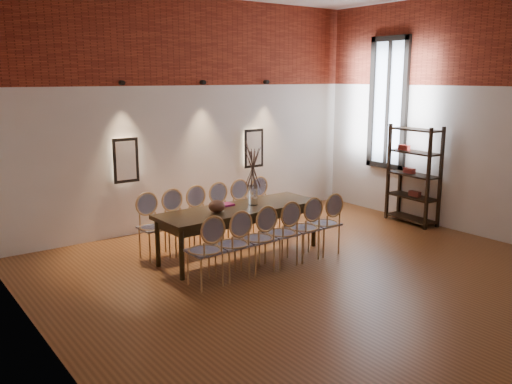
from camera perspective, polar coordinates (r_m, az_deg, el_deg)
floor at (r=7.37m, az=7.34°, el=-9.19°), size 7.00×7.00×0.02m
wall_back at (r=9.77m, az=-6.95°, el=8.15°), size 7.00×0.10×4.00m
wall_left at (r=5.14m, az=-22.18°, el=3.94°), size 0.10×7.00×4.00m
wall_right at (r=9.71m, az=23.20°, el=7.26°), size 0.10×7.00×4.00m
brick_band_back at (r=9.70m, az=-6.93°, el=15.52°), size 7.00×0.02×1.50m
brick_band_left at (r=5.15m, az=-22.54°, el=17.92°), size 0.02×7.00×1.50m
brick_band_right at (r=9.64m, az=23.61°, el=14.66°), size 0.02×7.00×1.50m
niche_left at (r=9.19m, az=-13.62°, el=3.27°), size 0.36×0.06×0.66m
niche_right at (r=10.45m, az=-0.34°, el=4.63°), size 0.36×0.06×0.66m
spot_fixture_left at (r=9.06m, az=-13.94°, el=11.08°), size 0.08×0.10×0.08m
spot_fixture_mid at (r=9.73m, az=-5.60°, el=11.41°), size 0.08×0.10×0.08m
spot_fixture_right at (r=10.52m, az=1.10°, el=11.50°), size 0.08×0.10×0.08m
window_glass at (r=10.79m, az=13.78°, el=9.05°), size 0.02×0.78×2.38m
window_frame at (r=10.77m, az=13.71°, el=9.05°), size 0.08×0.90×2.50m
window_mullion at (r=10.77m, az=13.71°, el=9.05°), size 0.06×0.06×2.40m
dining_table at (r=8.13m, az=-1.67°, el=-4.18°), size 2.59×0.90×0.75m
chair_near_a at (r=6.98m, az=-5.41°, el=-6.17°), size 0.45×0.45×0.94m
chair_near_b at (r=7.21m, az=-2.53°, el=-5.54°), size 0.45×0.45×0.94m
chair_near_c at (r=7.45m, az=0.16°, el=-4.94°), size 0.45×0.45×0.94m
chair_near_d at (r=7.71m, az=2.67°, el=-4.36°), size 0.45×0.45×0.94m
chair_near_e at (r=7.99m, az=5.01°, el=-3.82°), size 0.45×0.45×0.94m
chair_near_f at (r=8.28m, az=7.19°, el=-3.30°), size 0.45×0.45×0.94m
chair_far_a at (r=8.14m, az=-10.69°, el=-3.69°), size 0.45×0.45×0.94m
chair_far_b at (r=8.33m, az=-8.08°, el=-3.22°), size 0.45×0.45×0.94m
chair_far_c at (r=8.54m, az=-5.59°, el=-2.78°), size 0.45×0.45×0.94m
chair_far_d at (r=8.77m, az=-3.23°, el=-2.35°), size 0.45×0.45×0.94m
chair_far_e at (r=9.02m, az=-0.99°, el=-1.93°), size 0.45×0.45×0.94m
chair_far_f at (r=9.27m, az=1.12°, el=-1.54°), size 0.45×0.45×0.94m
vase at (r=8.14m, az=-0.32°, el=-0.34°), size 0.14×0.14×0.30m
dried_branches at (r=8.06m, az=-0.33°, el=2.78°), size 0.50×0.50×0.70m
bowl at (r=7.73m, az=-4.15°, el=-1.51°), size 0.24×0.24×0.18m
book at (r=8.13m, az=-3.33°, el=-1.36°), size 0.27×0.19×0.03m
shelving_rack at (r=10.27m, az=16.26°, el=1.76°), size 0.45×1.03×1.80m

